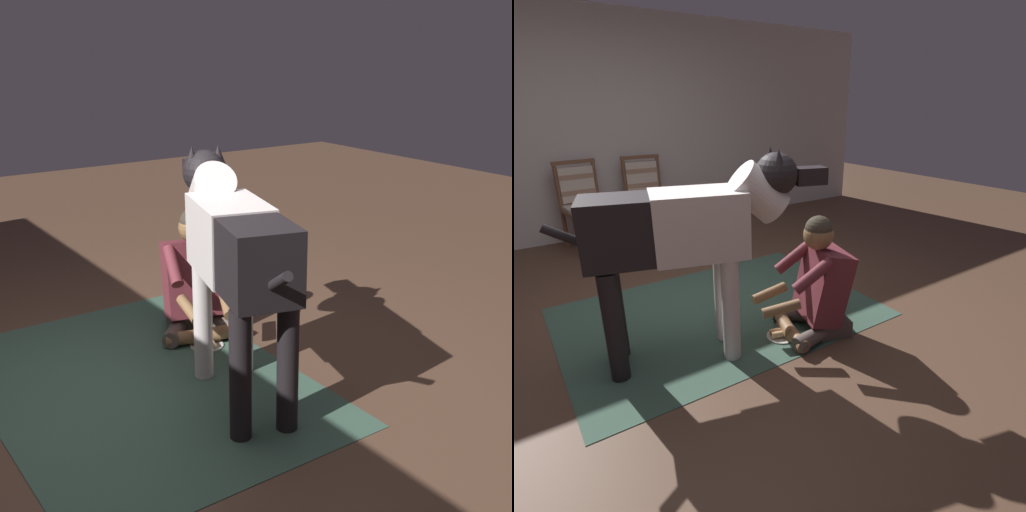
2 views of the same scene
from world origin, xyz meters
The scene contains 8 objects.
ground_plane centered at (0.00, 0.00, 0.00)m, with size 14.18×14.18×0.00m, color brown.
back_wall centered at (0.00, 2.77, 1.30)m, with size 8.20×0.10×2.60m, color beige.
area_rug centered at (0.25, 0.10, 0.00)m, with size 2.39×1.71×0.01m, color #395646.
dining_chair_left_of_pair centered at (-0.26, 2.41, 0.54)m, with size 0.51×0.52×0.98m.
dining_chair_right_of_pair centered at (0.47, 2.41, 0.54)m, with size 0.48×0.48×0.98m.
person_sitting_on_floor centered at (0.70, -0.55, 0.36)m, with size 0.73×0.59×0.88m.
large_dog centered at (-0.13, -0.32, 0.86)m, with size 1.65×0.62×1.34m.
hot_dog_on_plate centered at (0.45, -0.48, 0.03)m, with size 0.22×0.22×0.06m.
Camera 2 is at (-1.05, -2.55, 1.60)m, focal length 28.62 mm.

